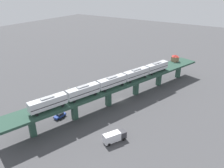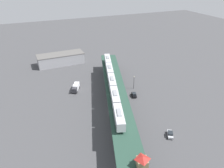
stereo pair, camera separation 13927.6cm
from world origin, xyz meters
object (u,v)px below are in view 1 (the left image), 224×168
(street_car_black, at_px, (87,97))
(delivery_truck, at_px, (114,137))
(subway_train, at_px, (112,81))
(street_car_silver, at_px, (126,75))
(signal_hut, at_px, (175,58))
(street_car_blue, at_px, (60,115))
(street_lamp, at_px, (69,94))

(street_car_black, relative_size, delivery_truck, 0.64)
(subway_train, distance_m, street_car_silver, 32.20)
(delivery_truck, bearing_deg, signal_hut, -87.34)
(signal_hut, relative_size, street_car_silver, 0.86)
(subway_train, relative_size, street_car_blue, 13.37)
(subway_train, bearing_deg, street_car_silver, -69.73)
(street_car_silver, height_order, street_lamp, street_lamp)
(street_car_blue, height_order, street_lamp, street_lamp)
(street_car_black, bearing_deg, street_car_blue, 92.49)
(street_car_silver, height_order, street_car_blue, same)
(street_car_blue, relative_size, street_lamp, 0.65)
(street_car_silver, bearing_deg, delivery_truck, 116.47)
(delivery_truck, xyz_separation_m, street_lamp, (27.33, -9.37, 2.35))
(signal_hut, xyz_separation_m, street_car_blue, (20.49, 59.85, -8.84))
(street_lamp, bearing_deg, delivery_truck, 161.07)
(street_car_black, distance_m, street_lamp, 8.21)
(subway_train, distance_m, street_lamp, 18.14)
(street_car_black, height_order, street_lamp, street_lamp)
(subway_train, height_order, street_car_silver, subway_train)
(street_car_blue, distance_m, street_lamp, 10.55)
(signal_hut, bearing_deg, street_car_blue, 71.10)
(street_lamp, bearing_deg, street_car_black, -116.23)
(delivery_truck, bearing_deg, subway_train, -54.48)
(street_car_blue, height_order, delivery_truck, delivery_truck)
(signal_hut, height_order, street_lamp, signal_hut)
(signal_hut, xyz_separation_m, street_lamp, (24.54, 50.64, -5.67))
(signal_hut, relative_size, street_car_blue, 0.89)
(signal_hut, height_order, street_car_blue, signal_hut)
(signal_hut, relative_size, delivery_truck, 0.54)
(signal_hut, height_order, delivery_truck, signal_hut)
(signal_hut, xyz_separation_m, street_car_black, (21.19, 43.84, -8.84))
(street_car_silver, xyz_separation_m, street_lamp, (4.42, 36.64, 3.17))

